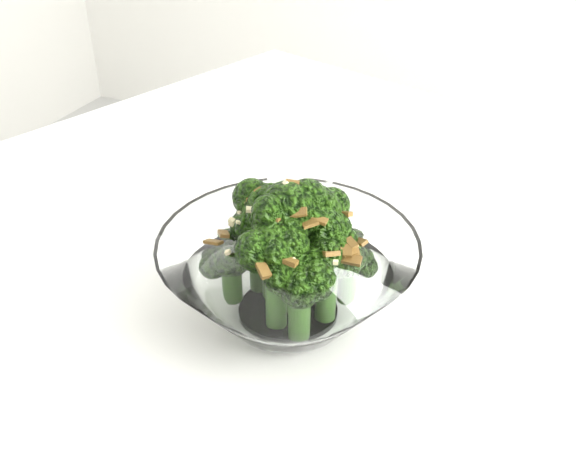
% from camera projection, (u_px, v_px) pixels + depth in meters
% --- Properties ---
extents(table, '(1.39, 1.15, 0.75)m').
position_uv_depth(table, '(439.00, 331.00, 0.64)').
color(table, white).
rests_on(table, ground).
extents(broccoli_dish, '(0.21, 0.21, 0.13)m').
position_uv_depth(broccoli_dish, '(289.00, 269.00, 0.53)').
color(broccoli_dish, white).
rests_on(broccoli_dish, table).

